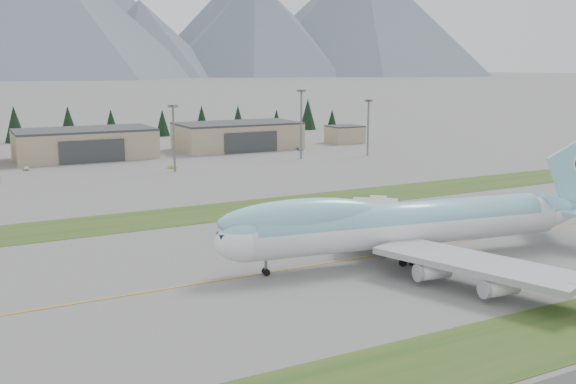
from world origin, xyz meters
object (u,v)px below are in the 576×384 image
hangar_right (238,136)px  service_vehicle_a (27,170)px  boeing_747_freighter (404,223)px  hangar_center (85,144)px  service_vehicle_b (173,168)px  service_vehicle_c (300,150)px

hangar_right → service_vehicle_a: hangar_right is taller
boeing_747_freighter → hangar_center: (-24.62, 154.42, -1.10)m
service_vehicle_b → service_vehicle_c: 63.37m
boeing_747_freighter → service_vehicle_a: size_ratio=19.60×
hangar_center → service_vehicle_b: hangar_center is taller
service_vehicle_a → service_vehicle_c: service_vehicle_a is taller
hangar_right → service_vehicle_c: bearing=-36.5°
boeing_747_freighter → service_vehicle_c: 150.20m
boeing_747_freighter → hangar_center: 156.37m
service_vehicle_a → hangar_right: bearing=14.4°
service_vehicle_b → service_vehicle_a: bearing=87.5°
boeing_747_freighter → hangar_center: bearing=107.4°
hangar_center → hangar_right: size_ratio=1.00×
boeing_747_freighter → hangar_right: boeing_747_freighter is taller
service_vehicle_b → service_vehicle_c: bearing=-50.2°
service_vehicle_a → service_vehicle_c: size_ratio=1.00×
hangar_center → service_vehicle_a: size_ratio=12.54×
service_vehicle_c → hangar_right: bearing=153.5°
boeing_747_freighter → hangar_right: (35.38, 154.42, -1.10)m
hangar_center → hangar_right: bearing=0.0°
boeing_747_freighter → service_vehicle_c: (55.91, 139.25, -6.49)m
hangar_right → boeing_747_freighter: bearing=-102.9°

